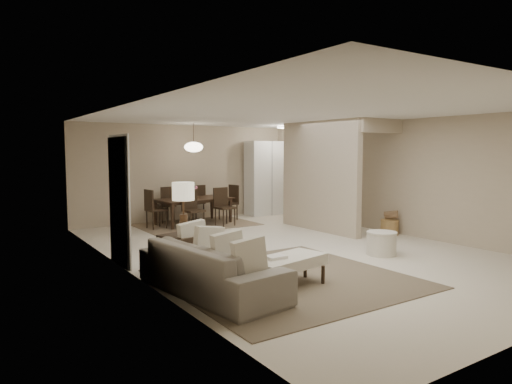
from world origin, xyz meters
TOP-DOWN VIEW (x-y plane):
  - floor at (0.00, 0.00)m, footprint 9.00×9.00m
  - ceiling at (0.00, 0.00)m, footprint 9.00×9.00m
  - back_wall at (0.00, 4.50)m, footprint 6.00×0.00m
  - left_wall at (-3.00, 0.00)m, footprint 0.00×9.00m
  - right_wall at (3.00, 0.00)m, footprint 0.00×9.00m
  - partition at (1.80, 1.25)m, footprint 0.15×2.50m
  - doorway at (-2.97, 0.60)m, footprint 0.04×0.90m
  - pantry_cabinet at (2.35, 4.15)m, footprint 1.20×0.55m
  - flush_light at (2.30, 3.20)m, footprint 0.44×0.44m
  - living_rug at (-1.26, -1.54)m, footprint 3.20×3.20m
  - sofa at (-2.45, -1.54)m, footprint 2.33×1.16m
  - ottoman_bench at (-1.46, -1.84)m, footprint 1.22×0.74m
  - side_table at (-2.40, -0.61)m, footprint 0.70×0.70m
  - table_lamp at (-2.40, -0.61)m, footprint 0.32×0.32m
  - round_pouf at (1.06, -1.26)m, footprint 0.53×0.53m
  - wicker_basket at (2.75, 0.00)m, footprint 0.47×0.47m
  - dining_rug at (-0.18, 3.65)m, footprint 2.80×2.10m
  - dining_table at (-0.18, 3.65)m, footprint 1.94×1.22m
  - dining_chairs at (-0.18, 3.65)m, footprint 2.52×1.93m
  - vase at (-0.18, 3.65)m, footprint 0.18×0.18m
  - yellow_mat at (2.22, 1.83)m, footprint 0.84×0.55m
  - pendant_light at (-0.18, 3.65)m, footprint 0.46×0.46m

SIDE VIEW (x-z plane):
  - floor at x=0.00m, z-range 0.00..0.00m
  - living_rug at x=-1.26m, z-range 0.00..0.01m
  - dining_rug at x=-0.18m, z-range 0.00..0.01m
  - yellow_mat at x=2.22m, z-range 0.00..0.01m
  - wicker_basket at x=2.75m, z-range 0.00..0.33m
  - round_pouf at x=1.06m, z-range 0.00..0.41m
  - side_table at x=-2.40m, z-range 0.00..0.61m
  - dining_table at x=-0.18m, z-range 0.00..0.65m
  - ottoman_bench at x=-1.46m, z-range 0.12..0.53m
  - sofa at x=-2.45m, z-range 0.00..0.65m
  - dining_chairs at x=-0.18m, z-range 0.00..0.93m
  - vase at x=-0.18m, z-range 0.65..0.79m
  - doorway at x=-2.97m, z-range 0.00..2.04m
  - pantry_cabinet at x=2.35m, z-range 0.00..2.10m
  - table_lamp at x=-2.40m, z-range 0.80..1.56m
  - back_wall at x=0.00m, z-range -1.75..4.25m
  - left_wall at x=-3.00m, z-range -3.25..5.75m
  - right_wall at x=3.00m, z-range -3.25..5.75m
  - partition at x=1.80m, z-range 0.00..2.50m
  - pendant_light at x=-0.18m, z-range 1.57..2.27m
  - flush_light at x=2.30m, z-range 2.44..2.48m
  - ceiling at x=0.00m, z-range 2.50..2.50m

